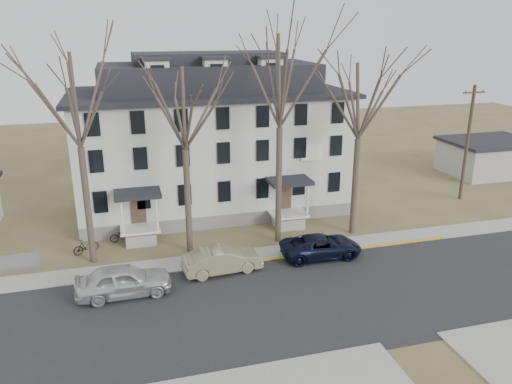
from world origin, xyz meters
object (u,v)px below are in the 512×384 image
object	(u,v)px
tree_far_left	(75,94)
car_navy	(321,247)
utility_pole_far	(467,142)
boarding_house	(211,141)
car_silver	(124,281)
bicycle_right	(86,247)
bicycle_left	(123,235)
tree_center	(280,75)
tree_mid_right	(361,96)
tree_mid_left	(183,103)
car_tan	(222,260)

from	to	relation	value
tree_far_left	car_navy	distance (m)	17.16
utility_pole_far	car_navy	bearing A→B (deg)	-154.98
boarding_house	car_silver	distance (m)	15.41
car_silver	bicycle_right	bearing A→B (deg)	19.00
bicycle_left	bicycle_right	distance (m)	2.70
bicycle_left	bicycle_right	bearing A→B (deg)	109.62
tree_center	utility_pole_far	distance (m)	19.03
car_navy	bicycle_left	bearing A→B (deg)	66.25
tree_mid_right	car_navy	size ratio (longest dim) A/B	2.49
boarding_house	bicycle_left	xyz separation A→B (m)	(-7.16, -5.48, -4.92)
car_navy	utility_pole_far	bearing A→B (deg)	-63.06
bicycle_left	bicycle_right	size ratio (longest dim) A/B	1.05
tree_center	bicycle_right	xyz separation A→B (m)	(-12.47, 1.28, -10.58)
tree_center	bicycle_right	distance (m)	16.40
utility_pole_far	car_silver	xyz separation A→B (m)	(-27.73, -8.88, -4.04)
tree_far_left	tree_mid_left	xyz separation A→B (m)	(6.00, 0.00, -0.74)
tree_far_left	utility_pole_far	size ratio (longest dim) A/B	1.44
tree_center	tree_mid_right	size ratio (longest dim) A/B	1.15
tree_far_left	bicycle_left	xyz separation A→B (m)	(1.84, 2.68, -9.88)
tree_mid_right	bicycle_right	distance (m)	20.18
utility_pole_far	bicycle_right	xyz separation A→B (m)	(-29.97, -2.92, -4.40)
bicycle_left	tree_mid_right	bearing A→B (deg)	-111.24
tree_center	utility_pole_far	size ratio (longest dim) A/B	1.55
boarding_house	tree_far_left	xyz separation A→B (m)	(-9.00, -8.15, 4.96)
tree_mid_left	boarding_house	bearing A→B (deg)	69.80
boarding_house	tree_mid_right	distance (m)	12.51
tree_far_left	car_silver	bearing A→B (deg)	-69.28
tree_center	tree_mid_right	distance (m)	5.70
boarding_house	tree_mid_right	xyz separation A→B (m)	(8.50, -8.15, 4.22)
boarding_house	car_navy	size ratio (longest dim) A/B	4.07
car_navy	tree_mid_left	bearing A→B (deg)	70.39
boarding_house	utility_pole_far	distance (m)	20.88
tree_far_left	car_silver	xyz separation A→B (m)	(1.77, -4.68, -9.48)
utility_pole_far	car_silver	size ratio (longest dim) A/B	1.87
bicycle_right	tree_mid_left	bearing A→B (deg)	-124.49
tree_far_left	bicycle_right	xyz separation A→B (m)	(-0.47, 1.28, -9.84)
car_silver	bicycle_right	world-z (taller)	car_silver
utility_pole_far	bicycle_right	bearing A→B (deg)	-174.44
tree_far_left	car_tan	xyz separation A→B (m)	(7.43, -3.46, -9.57)
tree_far_left	tree_center	world-z (taller)	tree_center
car_silver	car_tan	bearing A→B (deg)	-79.39
tree_far_left	tree_mid_left	size ratio (longest dim) A/B	1.08
boarding_house	tree_far_left	distance (m)	13.12
tree_mid_left	car_silver	xyz separation A→B (m)	(-4.23, -4.68, -8.74)
car_silver	tree_mid_right	bearing A→B (deg)	-75.00
tree_mid_right	utility_pole_far	world-z (taller)	tree_mid_right
bicycle_right	tree_mid_right	bearing A→B (deg)	-117.35
car_tan	tree_mid_left	bearing A→B (deg)	17.30
utility_pole_far	bicycle_right	size ratio (longest dim) A/B	5.67
tree_mid_left	car_navy	distance (m)	12.26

